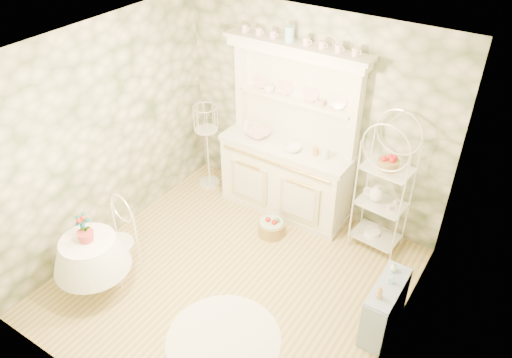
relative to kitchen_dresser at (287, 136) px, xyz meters
The scene contains 22 objects.
floor 1.91m from the kitchen_dresser, 82.50° to the right, with size 3.60×3.60×0.00m, color tan.
ceiling 2.18m from the kitchen_dresser, 82.50° to the right, with size 3.60×3.60×0.00m, color white.
wall_left 2.22m from the kitchen_dresser, 136.47° to the right, with size 3.60×3.60×0.00m, color beige.
wall_right 2.52m from the kitchen_dresser, 37.23° to the right, with size 3.60×3.60×0.00m, color beige.
wall_back 0.40m from the kitchen_dresser, 54.46° to the left, with size 3.60×3.60×0.00m, color beige.
wall_front 3.33m from the kitchen_dresser, 86.55° to the right, with size 3.60×3.60×0.00m, color beige.
kitchen_dresser is the anchor object (origin of this frame).
bakers_rack 1.35m from the kitchen_dresser, ahead, with size 0.59×0.42×1.89m, color white.
side_shelf 2.39m from the kitchen_dresser, 32.54° to the right, with size 0.25×0.68×0.58m, color #8B9FBB.
round_table 2.75m from the kitchen_dresser, 112.76° to the right, with size 0.71×0.71×0.77m, color white.
cafe_chair 2.46m from the kitchen_dresser, 114.75° to the right, with size 0.35×0.35×0.76m, color white.
birdcage_stand 1.30m from the kitchen_dresser, behind, with size 0.33×0.33×1.42m, color white.
floor_basket 1.20m from the kitchen_dresser, 76.03° to the right, with size 0.30×0.30×0.19m, color #A28548.
lace_rug 2.58m from the kitchen_dresser, 75.13° to the right, with size 1.19×1.19×0.01m, color white.
bowl_floral 0.44m from the kitchen_dresser, behind, with size 0.30×0.30×0.07m, color white.
bowl_white 0.20m from the kitchen_dresser, 30.89° to the right, with size 0.21×0.21×0.07m, color white.
cup_left 0.62m from the kitchen_dresser, 156.85° to the left, with size 0.13×0.13×0.11m, color white.
cup_right 0.61m from the kitchen_dresser, 24.14° to the left, with size 0.09×0.09×0.09m, color white.
potted_geranium 2.65m from the kitchen_dresser, 113.10° to the right, with size 0.18×0.12×0.33m, color #3F7238.
bottle_amber 2.36m from the kitchen_dresser, 37.09° to the right, with size 0.06×0.06×0.15m, color #BF8B3E.
bottle_blue 2.26m from the kitchen_dresser, 31.51° to the right, with size 0.04×0.04×0.09m, color #89C0D6.
bottle_glass 2.14m from the kitchen_dresser, 28.12° to the right, with size 0.08×0.08×0.10m, color silver.
Camera 1 is at (2.45, -3.26, 4.26)m, focal length 35.00 mm.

